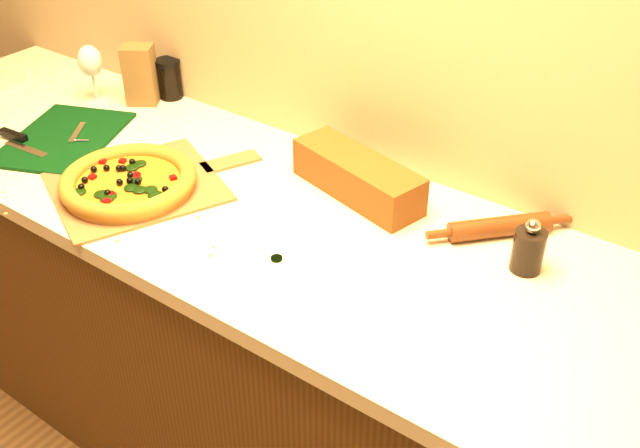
% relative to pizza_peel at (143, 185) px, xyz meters
% --- Properties ---
extents(cabinet, '(2.80, 0.65, 0.86)m').
position_rel_pizza_peel_xyz_m(cabinet, '(0.43, 0.10, -0.47)').
color(cabinet, '#462B0F').
rests_on(cabinet, ground).
extents(countertop, '(2.84, 0.68, 0.04)m').
position_rel_pizza_peel_xyz_m(countertop, '(0.43, 0.10, -0.02)').
color(countertop, beige).
rests_on(countertop, cabinet).
extents(pizza_peel, '(0.46, 0.54, 0.01)m').
position_rel_pizza_peel_xyz_m(pizza_peel, '(0.00, 0.00, 0.00)').
color(pizza_peel, brown).
rests_on(pizza_peel, countertop).
extents(pizza, '(0.32, 0.32, 0.04)m').
position_rel_pizza_peel_xyz_m(pizza, '(-0.01, -0.03, 0.02)').
color(pizza, '#B3722C').
rests_on(pizza, pizza_peel).
extents(cutting_board, '(0.37, 0.42, 0.03)m').
position_rel_pizza_peel_xyz_m(cutting_board, '(-0.35, 0.04, 0.00)').
color(cutting_board, black).
rests_on(cutting_board, countertop).
extents(bottle_cap, '(0.03, 0.03, 0.01)m').
position_rel_pizza_peel_xyz_m(bottle_cap, '(0.44, -0.04, -0.00)').
color(bottle_cap, black).
rests_on(bottle_cap, countertop).
extents(pepper_grinder, '(0.06, 0.06, 0.12)m').
position_rel_pizza_peel_xyz_m(pepper_grinder, '(0.86, 0.23, 0.05)').
color(pepper_grinder, black).
rests_on(pepper_grinder, countertop).
extents(rolling_pin, '(0.24, 0.25, 0.04)m').
position_rel_pizza_peel_xyz_m(rolling_pin, '(0.77, 0.31, 0.02)').
color(rolling_pin, '#51260D').
rests_on(rolling_pin, countertop).
extents(bread_bag, '(0.36, 0.19, 0.09)m').
position_rel_pizza_peel_xyz_m(bread_bag, '(0.43, 0.27, 0.04)').
color(bread_bag, '#623112').
rests_on(bread_bag, countertop).
extents(wine_glass, '(0.07, 0.07, 0.17)m').
position_rel_pizza_peel_xyz_m(wine_glass, '(-0.46, 0.25, 0.12)').
color(wine_glass, silver).
rests_on(wine_glass, countertop).
extents(paper_bag, '(0.11, 0.10, 0.17)m').
position_rel_pizza_peel_xyz_m(paper_bag, '(-0.35, 0.33, 0.08)').
color(paper_bag, brown).
rests_on(paper_bag, countertop).
extents(dark_jar, '(0.07, 0.07, 0.12)m').
position_rel_pizza_peel_xyz_m(dark_jar, '(-0.31, 0.40, 0.06)').
color(dark_jar, black).
rests_on(dark_jar, countertop).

